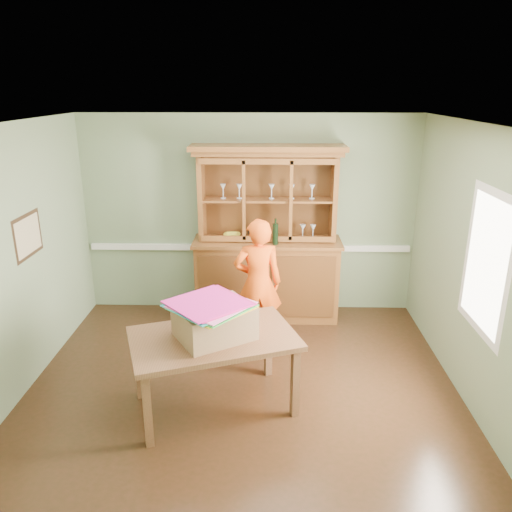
{
  "coord_description": "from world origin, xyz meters",
  "views": [
    {
      "loc": [
        0.26,
        -4.6,
        3.02
      ],
      "look_at": [
        0.13,
        0.4,
        1.31
      ],
      "focal_mm": 35.0,
      "sensor_mm": 36.0,
      "label": 1
    }
  ],
  "objects_px": {
    "cardboard_box": "(214,322)",
    "dining_table": "(214,345)",
    "person": "(258,283)",
    "china_hutch": "(267,259)"
  },
  "relations": [
    {
      "from": "china_hutch",
      "to": "dining_table",
      "type": "height_order",
      "value": "china_hutch"
    },
    {
      "from": "dining_table",
      "to": "cardboard_box",
      "type": "relative_size",
      "value": 2.67
    },
    {
      "from": "cardboard_box",
      "to": "dining_table",
      "type": "bearing_deg",
      "value": 151.47
    },
    {
      "from": "china_hutch",
      "to": "person",
      "type": "relative_size",
      "value": 1.46
    },
    {
      "from": "dining_table",
      "to": "person",
      "type": "distance_m",
      "value": 1.37
    },
    {
      "from": "cardboard_box",
      "to": "person",
      "type": "bearing_deg",
      "value": 73.9
    },
    {
      "from": "cardboard_box",
      "to": "person",
      "type": "relative_size",
      "value": 0.42
    },
    {
      "from": "china_hutch",
      "to": "person",
      "type": "distance_m",
      "value": 0.82
    },
    {
      "from": "person",
      "to": "china_hutch",
      "type": "bearing_deg",
      "value": -103.81
    },
    {
      "from": "cardboard_box",
      "to": "person",
      "type": "distance_m",
      "value": 1.37
    }
  ]
}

